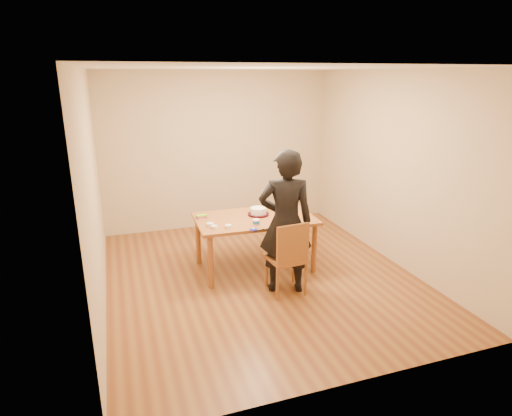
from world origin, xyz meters
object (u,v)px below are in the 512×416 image
object	(u,v)px
dining_table	(255,219)
dining_chair	(286,258)
person	(286,222)
cake_plate	(258,214)
cake	(258,211)

from	to	relation	value
dining_table	dining_chair	size ratio (longest dim) A/B	3.67
person	dining_chair	bearing A→B (deg)	106.75
person	dining_table	bearing A→B (deg)	-61.64
dining_table	dining_chair	distance (m)	0.84
cake_plate	person	bearing A→B (deg)	-85.09
dining_chair	cake_plate	xyz separation A→B (m)	(-0.07, 0.86, 0.31)
cake	dining_chair	bearing A→B (deg)	-85.34
cake_plate	person	xyz separation A→B (m)	(0.07, -0.81, 0.14)
dining_table	cake	xyz separation A→B (m)	(0.08, 0.08, 0.08)
dining_table	person	size ratio (longest dim) A/B	0.89
cake	person	xyz separation A→B (m)	(0.07, -0.81, 0.10)
cake_plate	cake	size ratio (longest dim) A/B	1.33
cake_plate	cake	world-z (taller)	cake
cake	dining_table	bearing A→B (deg)	-133.67
cake	person	distance (m)	0.82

